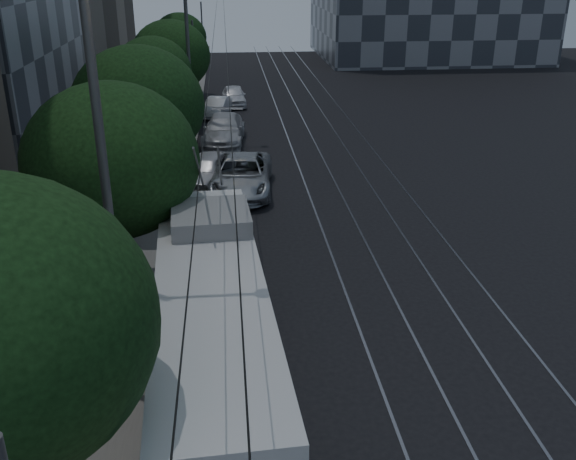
% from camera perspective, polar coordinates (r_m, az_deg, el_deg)
% --- Properties ---
extents(ground, '(120.00, 120.00, 0.00)m').
position_cam_1_polar(ground, '(17.77, 6.02, -10.34)').
color(ground, black).
rests_on(ground, ground).
extents(sidewalk, '(5.00, 90.00, 0.15)m').
position_cam_1_polar(sidewalk, '(36.09, -12.16, 6.95)').
color(sidewalk, slate).
rests_on(sidewalk, ground).
extents(tram_rails, '(4.52, 90.00, 0.02)m').
position_cam_1_polar(tram_rails, '(36.31, 3.83, 7.41)').
color(tram_rails, gray).
rests_on(tram_rails, ground).
extents(overhead_wires, '(2.23, 90.00, 6.00)m').
position_cam_1_polar(overhead_wires, '(35.12, -8.44, 12.48)').
color(overhead_wires, black).
rests_on(overhead_wires, ground).
extents(trolleybus, '(3.17, 12.03, 5.63)m').
position_cam_1_polar(trolleybus, '(15.55, -6.74, -8.47)').
color(trolleybus, silver).
rests_on(trolleybus, ground).
extents(pickup_silver, '(3.13, 5.93, 1.59)m').
position_cam_1_polar(pickup_silver, '(28.87, -4.17, 4.90)').
color(pickup_silver, '#A6A9AD').
rests_on(pickup_silver, ground).
extents(car_white_a, '(2.97, 4.63, 1.47)m').
position_cam_1_polar(car_white_a, '(29.92, -7.30, 5.30)').
color(car_white_a, silver).
rests_on(car_white_a, ground).
extents(car_white_b, '(2.66, 5.57, 1.57)m').
position_cam_1_polar(car_white_b, '(36.89, -5.72, 8.84)').
color(car_white_b, '#B3B2B7').
rests_on(car_white_b, ground).
extents(car_white_c, '(2.09, 3.92, 1.23)m').
position_cam_1_polar(car_white_c, '(43.74, -6.33, 10.82)').
color(car_white_c, silver).
rests_on(car_white_c, ground).
extents(car_white_d, '(1.75, 4.08, 1.37)m').
position_cam_1_polar(car_white_d, '(46.97, -4.84, 11.80)').
color(car_white_d, white).
rests_on(car_white_d, ground).
extents(tree_1, '(4.91, 4.91, 6.70)m').
position_cam_1_polar(tree_1, '(18.75, -15.37, 5.90)').
color(tree_1, black).
rests_on(tree_1, ground).
extents(tree_2, '(4.91, 4.91, 6.91)m').
position_cam_1_polar(tree_2, '(24.78, -13.17, 10.66)').
color(tree_2, black).
rests_on(tree_2, ground).
extents(tree_3, '(4.06, 4.06, 6.12)m').
position_cam_1_polar(tree_3, '(34.98, -11.94, 13.53)').
color(tree_3, black).
rests_on(tree_3, ground).
extents(tree_4, '(4.77, 4.77, 6.43)m').
position_cam_1_polar(tree_4, '(40.99, -10.36, 14.97)').
color(tree_4, black).
rests_on(tree_4, ground).
extents(tree_5, '(3.94, 3.94, 6.13)m').
position_cam_1_polar(tree_5, '(50.16, -9.59, 16.50)').
color(tree_5, black).
rests_on(tree_5, ground).
extents(streetlamp_near, '(2.44, 0.44, 10.10)m').
position_cam_1_polar(streetlamp_near, '(13.56, -14.49, 6.67)').
color(streetlamp_near, '#545356').
rests_on(streetlamp_near, ground).
extents(streetlamp_far, '(2.59, 0.44, 10.83)m').
position_cam_1_polar(streetlamp_far, '(36.24, -8.29, 17.61)').
color(streetlamp_far, '#545356').
rests_on(streetlamp_far, ground).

